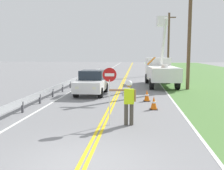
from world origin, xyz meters
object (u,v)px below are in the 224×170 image
at_px(stop_sign_paddle, 110,83).
at_px(oncoming_sedan_nearest, 92,83).
at_px(utility_bucket_truck, 160,70).
at_px(traffic_cone_lead, 154,103).
at_px(traffic_cone_mid, 147,96).
at_px(utility_pole_mid, 168,43).
at_px(utility_pole_near, 189,32).
at_px(flagger_worker, 129,100).

xyz_separation_m(stop_sign_paddle, oncoming_sedan_nearest, (-2.07, 7.65, -0.88)).
bearing_deg(utility_bucket_truck, traffic_cone_lead, -96.80).
xyz_separation_m(stop_sign_paddle, utility_bucket_truck, (3.18, 13.23, -0.27)).
distance_m(stop_sign_paddle, traffic_cone_lead, 3.93).
relative_size(stop_sign_paddle, traffic_cone_mid, 3.33).
distance_m(utility_pole_mid, traffic_cone_mid, 20.98).
height_order(utility_pole_near, utility_pole_mid, utility_pole_near).
distance_m(stop_sign_paddle, traffic_cone_mid, 5.85).
relative_size(utility_bucket_truck, oncoming_sedan_nearest, 1.67).
xyz_separation_m(utility_bucket_truck, oncoming_sedan_nearest, (-5.25, -5.58, -0.60)).
bearing_deg(utility_pole_near, traffic_cone_mid, -121.91).
bearing_deg(stop_sign_paddle, utility_bucket_truck, 76.48).
xyz_separation_m(flagger_worker, traffic_cone_mid, (0.94, 5.37, -0.71)).
height_order(stop_sign_paddle, traffic_cone_lead, stop_sign_paddle).
bearing_deg(utility_pole_mid, flagger_worker, -100.00).
xyz_separation_m(flagger_worker, stop_sign_paddle, (-0.77, -0.05, 0.66)).
xyz_separation_m(flagger_worker, traffic_cone_lead, (1.21, 3.06, -0.71)).
distance_m(utility_pole_mid, traffic_cone_lead, 23.18).
distance_m(stop_sign_paddle, utility_pole_mid, 26.37).
bearing_deg(flagger_worker, traffic_cone_mid, 80.08).
xyz_separation_m(oncoming_sedan_nearest, utility_pole_near, (7.24, 3.33, 3.76)).
distance_m(utility_bucket_truck, traffic_cone_lead, 10.25).
bearing_deg(stop_sign_paddle, oncoming_sedan_nearest, 105.14).
relative_size(utility_bucket_truck, traffic_cone_mid, 9.86).
height_order(flagger_worker, oncoming_sedan_nearest, flagger_worker).
bearing_deg(oncoming_sedan_nearest, stop_sign_paddle, -74.86).
bearing_deg(traffic_cone_lead, utility_pole_mid, 81.66).
xyz_separation_m(oncoming_sedan_nearest, utility_pole_mid, (7.36, 18.05, 3.48)).
height_order(stop_sign_paddle, oncoming_sedan_nearest, stop_sign_paddle).
distance_m(utility_bucket_truck, utility_pole_mid, 12.97).
bearing_deg(utility_bucket_truck, stop_sign_paddle, -103.52).
relative_size(flagger_worker, utility_pole_mid, 0.22).
bearing_deg(traffic_cone_lead, flagger_worker, -111.57).
bearing_deg(utility_bucket_truck, flagger_worker, -100.39).
height_order(utility_pole_mid, traffic_cone_mid, utility_pole_mid).
xyz_separation_m(stop_sign_paddle, traffic_cone_lead, (1.98, 3.11, -1.37)).
bearing_deg(traffic_cone_mid, stop_sign_paddle, -107.47).
bearing_deg(oncoming_sedan_nearest, flagger_worker, -69.53).
bearing_deg(utility_bucket_truck, oncoming_sedan_nearest, -133.29).
relative_size(flagger_worker, oncoming_sedan_nearest, 0.44).
bearing_deg(utility_pole_near, utility_pole_mid, 89.54).
bearing_deg(stop_sign_paddle, traffic_cone_lead, 57.57).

